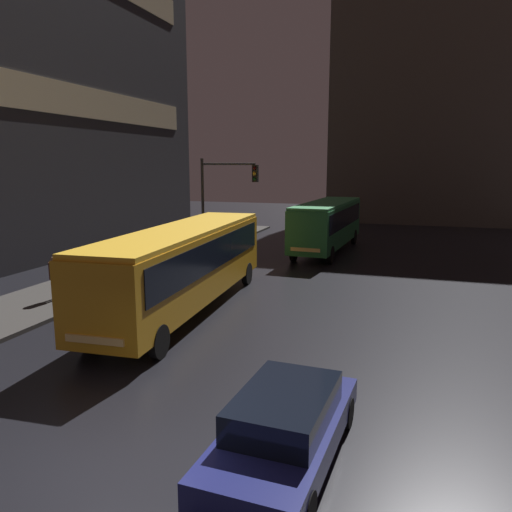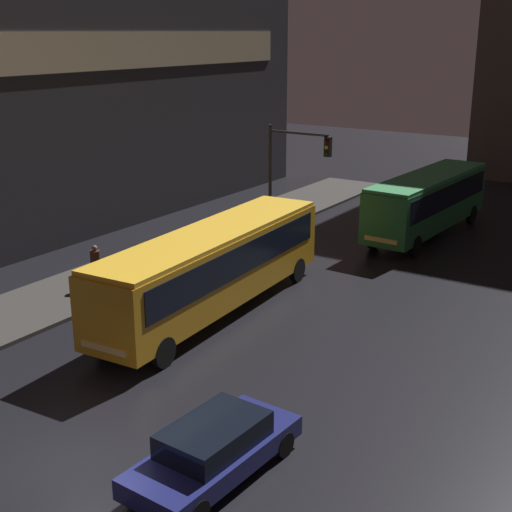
% 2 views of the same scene
% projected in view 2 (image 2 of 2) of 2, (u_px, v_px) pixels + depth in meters
% --- Properties ---
extents(ground_plane, '(120.00, 120.00, 0.00)m').
position_uv_depth(ground_plane, '(83.00, 465.00, 17.14)').
color(ground_plane, black).
extents(sidewalk_left, '(4.00, 48.00, 0.15)m').
position_uv_depth(sidewalk_left, '(107.00, 279.00, 29.79)').
color(sidewalk_left, '#3D3A38').
rests_on(sidewalk_left, ground).
extents(bus_near, '(3.11, 12.14, 3.15)m').
position_uv_depth(bus_near, '(213.00, 262.00, 25.86)').
color(bus_near, orange).
rests_on(bus_near, ground).
extents(bus_far, '(2.84, 10.33, 3.13)m').
position_uv_depth(bus_far, '(428.00, 198.00, 35.82)').
color(bus_far, '#236B38').
rests_on(bus_far, ground).
extents(car_taxi, '(2.11, 4.73, 1.38)m').
position_uv_depth(car_taxi, '(214.00, 448.00, 16.51)').
color(car_taxi, navy).
rests_on(car_taxi, ground).
extents(pedestrian_near, '(0.57, 0.57, 1.73)m').
position_uv_depth(pedestrian_near, '(96.00, 262.00, 28.35)').
color(pedestrian_near, black).
rests_on(pedestrian_near, sidewalk_left).
extents(traffic_light_main, '(3.31, 0.35, 5.75)m').
position_uv_depth(traffic_light_main, '(291.00, 165.00, 33.64)').
color(traffic_light_main, '#2D2D2D').
rests_on(traffic_light_main, ground).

